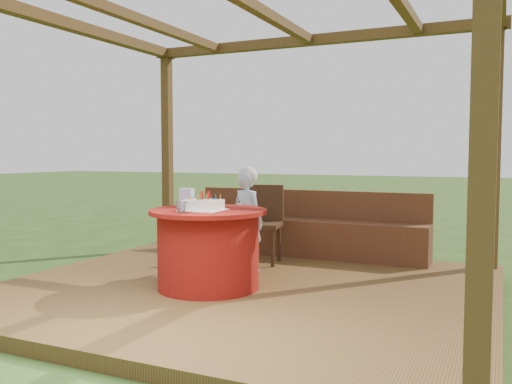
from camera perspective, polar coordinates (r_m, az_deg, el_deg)
ground at (r=5.29m, az=-1.15°, el=-11.05°), size 60.00×60.00×0.00m
deck at (r=5.27m, az=-1.15°, el=-10.42°), size 4.50×4.00×0.12m
pergola at (r=5.21m, az=-1.19°, el=15.46°), size 4.50×4.00×2.72m
bench at (r=6.77m, az=5.19°, el=-4.41°), size 3.00×0.42×0.80m
table at (r=5.10m, az=-5.03°, el=-5.91°), size 1.09×1.09×0.74m
chair at (r=6.29m, az=0.68°, el=-2.87°), size 0.52×0.52×0.89m
elderly_woman at (r=5.85m, az=-0.87°, el=-2.63°), size 0.46×0.37×1.13m
birthday_cake at (r=4.96m, az=-5.58°, el=-1.35°), size 0.38×0.38×0.17m
gift_bag at (r=5.30m, az=-7.28°, el=-0.59°), size 0.13×0.09×0.18m
drinking_glass at (r=4.79m, az=-7.87°, el=-1.59°), size 0.11×0.11×0.10m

